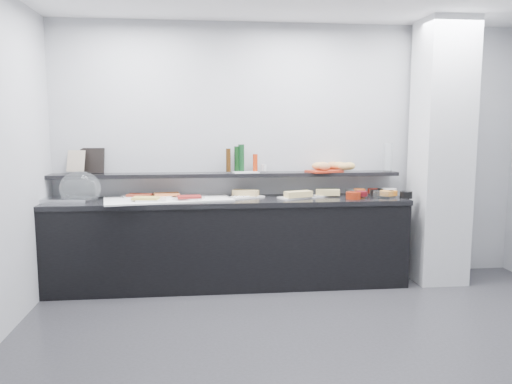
{
  "coord_description": "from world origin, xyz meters",
  "views": [
    {
      "loc": [
        -0.96,
        -3.29,
        1.62
      ],
      "look_at": [
        -0.45,
        1.45,
        1.0
      ],
      "focal_mm": 35.0,
      "sensor_mm": 36.0,
      "label": 1
    }
  ],
  "objects": [
    {
      "name": "fill_glass_fruit",
      "position": [
        0.69,
        1.81,
        0.95
      ],
      "size": [
        0.15,
        0.15,
        0.05
      ],
      "primitive_type": "cylinder",
      "rotation": [
        0.0,
        0.0,
        0.23
      ],
      "color": "orange",
      "rests_on": "bowl_glass_fruit"
    },
    {
      "name": "bowl_glass_fruit",
      "position": [
        0.61,
        1.78,
        0.94
      ],
      "size": [
        0.16,
        0.16,
        0.07
      ],
      "primitive_type": "cylinder",
      "rotation": [
        0.0,
        0.0,
        0.07
      ],
      "color": "silver",
      "rests_on": "counter_top"
    },
    {
      "name": "bread_roll_ne",
      "position": [
        0.45,
        1.97,
        1.21
      ],
      "size": [
        0.17,
        0.12,
        0.08
      ],
      "primitive_type": "ellipsoid",
      "rotation": [
        0.0,
        0.0,
        -0.21
      ],
      "color": "#BF7E49",
      "rests_on": "bread_tray"
    },
    {
      "name": "tongs_right",
      "position": [
        0.28,
        1.76,
        0.92
      ],
      "size": [
        0.14,
        0.1,
        0.01
      ],
      "primitive_type": "cylinder",
      "rotation": [
        0.0,
        1.57,
        0.59
      ],
      "color": "#B1B2B8",
      "rests_on": "sandwich_plate_right"
    },
    {
      "name": "shaker_salt",
      "position": [
        -0.31,
        1.89,
        1.2
      ],
      "size": [
        0.04,
        0.04,
        0.07
      ],
      "primitive_type": "cylinder",
      "rotation": [
        0.0,
        0.0,
        -0.32
      ],
      "color": "silver",
      "rests_on": "condiment_tray"
    },
    {
      "name": "bowl_black_jam",
      "position": [
        0.87,
        1.79,
        0.94
      ],
      "size": [
        0.19,
        0.19,
        0.07
      ],
      "primitive_type": "cylinder",
      "rotation": [
        0.0,
        0.0,
        -0.39
      ],
      "color": "black",
      "rests_on": "counter_top"
    },
    {
      "name": "sandwich_plate_right",
      "position": [
        0.24,
        1.78,
        0.91
      ],
      "size": [
        0.35,
        0.23,
        0.01
      ],
      "primitive_type": "cube",
      "rotation": [
        0.0,
        0.0,
        0.31
      ],
      "color": "white",
      "rests_on": "counter_top"
    },
    {
      "name": "sandwich_plate_mid",
      "position": [
        -0.0,
        1.69,
        0.91
      ],
      "size": [
        0.41,
        0.3,
        0.01
      ],
      "primitive_type": "cube",
      "rotation": [
        0.0,
        0.0,
        0.4
      ],
      "color": "white",
      "rests_on": "counter_top"
    },
    {
      "name": "food_meat_b",
      "position": [
        -1.09,
        1.6,
        0.94
      ],
      "size": [
        0.24,
        0.17,
        0.02
      ],
      "primitive_type": "cube",
      "rotation": [
        0.0,
        0.0,
        0.11
      ],
      "color": "maroon",
      "rests_on": "platter_meat_b"
    },
    {
      "name": "fill_black_fruit",
      "position": [
        0.99,
        1.62,
        0.95
      ],
      "size": [
        0.1,
        0.1,
        0.05
      ],
      "primitive_type": "cylinder",
      "rotation": [
        0.0,
        0.0,
        0.15
      ],
      "color": "orange",
      "rests_on": "bowl_black_fruit"
    },
    {
      "name": "back_wall",
      "position": [
        0.0,
        2.0,
        1.35
      ],
      "size": [
        5.0,
        0.02,
        2.7
      ],
      "primitive_type": "cube",
      "color": "#A6A9AD",
      "rests_on": "ground"
    },
    {
      "name": "bottle_green_b",
      "position": [
        -0.55,
        1.92,
        1.3
      ],
      "size": [
        0.08,
        0.08,
        0.28
      ],
      "primitive_type": "cylinder",
      "rotation": [
        0.0,
        0.0,
        0.42
      ],
      "color": "#0E3416",
      "rests_on": "condiment_tray"
    },
    {
      "name": "bread_roll_sw",
      "position": [
        0.31,
        1.8,
        1.21
      ],
      "size": [
        0.13,
        0.09,
        0.08
      ],
      "primitive_type": "ellipsoid",
      "rotation": [
        0.0,
        0.0,
        0.05
      ],
      "color": "#B47344",
      "rests_on": "bread_tray"
    },
    {
      "name": "food_salmon",
      "position": [
        -1.33,
        1.83,
        0.94
      ],
      "size": [
        0.28,
        0.2,
        0.02
      ],
      "primitive_type": "cube",
      "rotation": [
        0.0,
        0.0,
        0.18
      ],
      "color": "orange",
      "rests_on": "platter_salmon"
    },
    {
      "name": "shaker_pepper",
      "position": [
        -0.32,
        1.92,
        1.2
      ],
      "size": [
        0.04,
        0.04,
        0.07
      ],
      "primitive_type": "cylinder",
      "rotation": [
        0.0,
        0.0,
        0.09
      ],
      "color": "white",
      "rests_on": "condiment_tray"
    },
    {
      "name": "column",
      "position": [
        1.5,
        1.65,
        1.35
      ],
      "size": [
        0.5,
        0.5,
        2.7
      ],
      "primitive_type": "cube",
      "color": "silver",
      "rests_on": "ground"
    },
    {
      "name": "sandwich_food_left",
      "position": [
        -0.52,
        1.83,
        0.94
      ],
      "size": [
        0.29,
        0.2,
        0.06
      ],
      "primitive_type": "cube",
      "rotation": [
        0.0,
        0.0,
        -0.43
      ],
      "color": "tan",
      "rests_on": "sandwich_plate_left"
    },
    {
      "name": "cloche_dome",
      "position": [
        -2.16,
        1.73,
        1.03
      ],
      "size": [
        0.42,
        0.29,
        0.34
      ],
      "primitive_type": "ellipsoid",
      "rotation": [
        0.0,
        0.0,
        0.08
      ],
      "color": "white",
      "rests_on": "cloche_base"
    },
    {
      "name": "bread_roll_midw",
      "position": [
        0.27,
        1.89,
        1.21
      ],
      "size": [
        0.17,
        0.13,
        0.08
      ],
      "primitive_type": "ellipsoid",
      "rotation": [
        0.0,
        0.0,
        -0.27
      ],
      "color": "tan",
      "rests_on": "bread_tray"
    },
    {
      "name": "sandwich_food_mid",
      "position": [
        0.01,
        1.66,
        0.94
      ],
      "size": [
        0.3,
        0.2,
        0.06
      ],
      "primitive_type": "cube",
      "rotation": [
        0.0,
        0.0,
        0.36
      ],
      "color": "#D4B96F",
      "rests_on": "sandwich_plate_mid"
    },
    {
      "name": "bowl_black_fruit",
      "position": [
        1.11,
        1.57,
        0.94
      ],
      "size": [
        0.16,
        0.16,
        0.07
      ],
      "primitive_type": "cylinder",
      "rotation": [
        0.0,
        0.0,
        -0.31
      ],
      "color": "black",
      "rests_on": "counter_top"
    },
    {
      "name": "sandwich_plate_left",
      "position": [
        -0.52,
        1.77,
        0.91
      ],
      "size": [
        0.4,
        0.29,
        0.01
      ],
      "primitive_type": "cube",
      "rotation": [
        0.0,
        0.0,
        0.42
      ],
      "color": "white",
      "rests_on": "counter_top"
    },
    {
      "name": "bread_tray",
      "position": [
        0.32,
        1.84,
        1.16
      ],
      "size": [
        0.4,
        0.34,
        0.02
      ],
      "primitive_type": "cube",
      "rotation": [
        0.0,
        0.0,
        0.35
      ],
      "color": "#9B2410",
      "rests_on": "wall_shelf"
    },
    {
      "name": "bread_roll_n",
      "position": [
        0.5,
        1.92,
        1.21
      ],
      "size": [
        0.16,
        0.12,
        0.08
      ],
      "primitive_type": "ellipsoid",
      "rotation": [
        0.0,
        0.0,
        -0.27
      ],
      "color": "tan",
      "rests_on": "bread_tray"
    },
    {
      "name": "bread_roll_nw",
      "position": [
        0.32,
        1.93,
        1.21
      ],
      "size": [
        0.15,
        0.11,
        0.08
      ],
      "primitive_type": "ellipsoid",
      "rotation": [
        0.0,
        0.0,
        -0.17
      ],
      "color": "tan",
      "rests_on": "bread_tray"
    },
    {
      "name": "tongs_left",
      "position": [
        -0.57,
        1.73,
        0.92
      ],
      "size": [
        0.16,
        0.02,
        0.01
      ],
      "primitive_type": "cylinder",
      "rotation": [
        0.0,
        1.57,
        0.09
      ],
      "color": "#ADAFB4",
      "rests_on": "sandwich_plate_left"
    },
    {
      "name": "bowl_glass_cream",
      "position": [
        0.87,
        1.8,
        0.94
      ],
      "size": [
        0.16,
        0.16,
        0.07
      ],
      "primitive_type": "cylinder",
      "rotation": [
        0.0,
        0.0,
        0.05
      ],
      "color": "silver",
      "rests_on": "counter_top"
    },
    {
      "name": "bottle_hot",
      "position": [
        -0.41,
        1.89,
        1.25
      ],
      "size": [
        0.05,
        0.05,
        0.18
      ],
      "primitive_type": "cylinder",
      "rotation": [
        0.0,
        0.0,
        -0.09
      ],
      "color": "#AC2B0C",
      "rests_on": "condiment_tray"
    },
    {
      "name": "platter_cheese",
      "position": [
        -1.47,
        1.56,
        0.92
      ],
      "size": [
        0.31,
        0.23,
        0.01
      ],
      "primitive_type": "cube",
      "rotation": [
        0.0,
        0.0,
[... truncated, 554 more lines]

